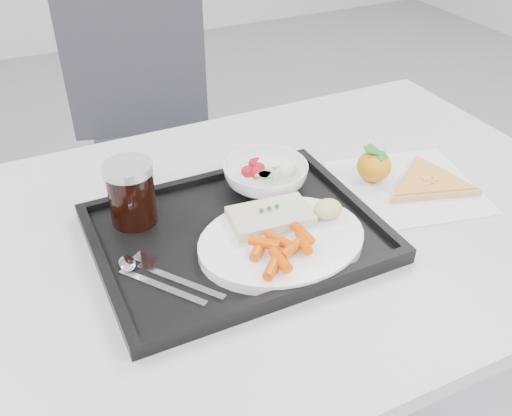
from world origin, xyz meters
TOP-DOWN VIEW (x-y plane):
  - table at (0.00, 0.30)m, footprint 1.20×0.80m
  - chair at (0.02, 1.12)m, footprint 0.52×0.53m
  - tray at (-0.08, 0.28)m, footprint 0.45×0.35m
  - dinner_plate at (-0.03, 0.21)m, footprint 0.27×0.27m
  - fish_fillet at (-0.02, 0.26)m, footprint 0.14×0.09m
  - bread_roll at (0.06, 0.23)m, footprint 0.06×0.05m
  - salad_bowl at (0.03, 0.37)m, footprint 0.15×0.15m
  - cola_glass at (-0.22, 0.38)m, footprint 0.08×0.08m
  - cutlery at (-0.23, 0.23)m, footprint 0.13×0.16m
  - napkin at (0.27, 0.28)m, footprint 0.30×0.29m
  - tangerine at (0.23, 0.32)m, footprint 0.07×0.07m
  - pizza_slice at (0.31, 0.26)m, footprint 0.24×0.24m
  - carrot_pile at (-0.05, 0.18)m, footprint 0.10×0.10m
  - salad_contents at (0.04, 0.39)m, footprint 0.10×0.07m

SIDE VIEW (x-z plane):
  - chair at x=0.02m, z-range 0.07..1.00m
  - table at x=0.00m, z-range 0.31..1.06m
  - napkin at x=0.27m, z-range 0.75..0.75m
  - tray at x=-0.08m, z-range 0.75..0.77m
  - pizza_slice at x=0.31m, z-range 0.75..0.77m
  - cutlery at x=-0.23m, z-range 0.76..0.77m
  - dinner_plate at x=-0.03m, z-range 0.77..0.78m
  - tangerine at x=0.23m, z-range 0.75..0.82m
  - salad_bowl at x=0.03m, z-range 0.77..0.81m
  - fish_fillet at x=-0.02m, z-range 0.78..0.80m
  - carrot_pile at x=-0.05m, z-range 0.78..0.81m
  - bread_roll at x=0.06m, z-range 0.78..0.81m
  - salad_contents at x=0.04m, z-range 0.79..0.81m
  - cola_glass at x=-0.22m, z-range 0.77..0.88m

